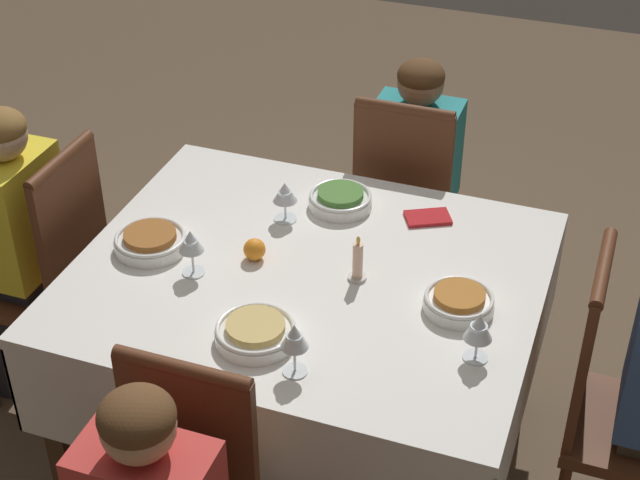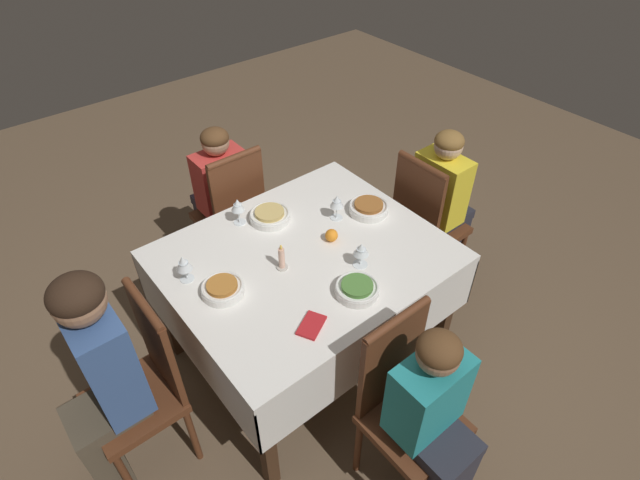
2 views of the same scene
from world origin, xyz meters
TOP-DOWN VIEW (x-y plane):
  - ground_plane at (0.00, 0.00)m, footprint 8.00×8.00m
  - dining_table at (0.00, 0.00)m, footprint 1.31×1.10m
  - chair_west at (-0.89, -0.01)m, footprint 0.37×0.37m
  - chair_north at (0.04, 0.78)m, footprint 0.37×0.37m
  - chair_east at (0.89, -0.02)m, footprint 0.37×0.37m
  - chair_south at (-0.08, -0.78)m, footprint 0.37×0.37m
  - person_adult_denim at (-1.03, -0.01)m, footprint 0.34×0.30m
  - person_child_red at (0.04, 0.94)m, footprint 0.30×0.33m
  - person_child_yellow at (1.04, -0.02)m, footprint 0.33×0.30m
  - person_child_teal at (-0.08, -0.94)m, footprint 0.30×0.33m
  - bowl_west at (-0.44, 0.02)m, footprint 0.19×0.19m
  - wine_glass_west at (-0.53, 0.20)m, footprint 0.07×0.07m
  - bowl_north at (0.02, 0.33)m, footprint 0.21×0.21m
  - wine_glass_north at (-0.12, 0.40)m, footprint 0.07×0.07m
  - bowl_east at (0.47, 0.05)m, footprint 0.21×0.21m
  - wine_glass_east at (0.30, 0.12)m, footprint 0.07×0.07m
  - bowl_south at (0.02, -0.35)m, footprint 0.20×0.20m
  - wine_glass_south at (0.16, -0.23)m, footprint 0.07×0.07m
  - candle_centerpiece at (-0.14, -0.01)m, footprint 0.05×0.05m
  - orange_fruit at (0.17, -0.01)m, footprint 0.06×0.06m
  - napkin_red_folded at (-0.25, -0.37)m, footprint 0.16×0.14m

SIDE VIEW (x-z plane):
  - ground_plane at x=0.00m, z-range 0.00..0.00m
  - chair_west at x=-0.89m, z-range 0.04..1.03m
  - chair_north at x=0.04m, z-range 0.04..1.03m
  - chair_east at x=0.89m, z-range 0.04..1.03m
  - chair_south at x=-0.08m, z-range 0.04..1.03m
  - person_child_teal at x=-0.08m, z-range 0.05..1.10m
  - person_child_red at x=0.04m, z-range 0.05..1.11m
  - person_child_yellow at x=1.04m, z-range 0.05..1.15m
  - dining_table at x=0.00m, z-range 0.28..1.05m
  - person_adult_denim at x=-1.03m, z-range 0.08..1.30m
  - napkin_red_folded at x=-0.25m, z-range 0.77..0.78m
  - bowl_north at x=0.02m, z-range 0.77..0.82m
  - bowl_east at x=0.47m, z-range 0.77..0.82m
  - bowl_south at x=0.02m, z-range 0.77..0.82m
  - bowl_west at x=-0.44m, z-range 0.77..0.82m
  - orange_fruit at x=0.17m, z-range 0.77..0.83m
  - candle_centerpiece at x=-0.14m, z-range 0.75..0.89m
  - wine_glass_south at x=0.16m, z-range 0.79..0.92m
  - wine_glass_west at x=-0.53m, z-range 0.79..0.94m
  - wine_glass_east at x=0.30m, z-range 0.80..0.94m
  - wine_glass_north at x=-0.12m, z-range 0.80..0.95m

